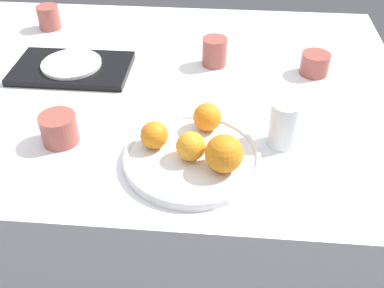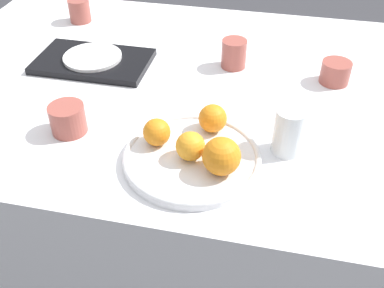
{
  "view_description": "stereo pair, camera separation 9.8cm",
  "coord_description": "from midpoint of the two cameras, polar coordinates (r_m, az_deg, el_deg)",
  "views": [
    {
      "loc": [
        0.22,
        -1.09,
        1.43
      ],
      "look_at": [
        0.16,
        -0.33,
        0.81
      ],
      "focal_mm": 42.0,
      "sensor_mm": 36.0,
      "label": 1
    },
    {
      "loc": [
        0.32,
        -1.08,
        1.43
      ],
      "look_at": [
        0.16,
        -0.33,
        0.81
      ],
      "focal_mm": 42.0,
      "sensor_mm": 36.0,
      "label": 2
    }
  ],
  "objects": [
    {
      "name": "orange_2",
      "position": [
        1.02,
        -1.76,
        1.41
      ],
      "size": [
        0.06,
        0.06,
        0.06
      ],
      "color": "orange",
      "rests_on": "fruit_platter"
    },
    {
      "name": "cup_1",
      "position": [
        1.36,
        7.45,
        11.25
      ],
      "size": [
        0.07,
        0.07,
        0.08
      ],
      "color": "#9E4C42",
      "rests_on": "table"
    },
    {
      "name": "table",
      "position": [
        1.53,
        -1.28,
        -4.07
      ],
      "size": [
        1.46,
        1.08,
        0.76
      ],
      "color": "white",
      "rests_on": "ground_plane"
    },
    {
      "name": "serving_tray",
      "position": [
        1.4,
        -10.46,
        10.21
      ],
      "size": [
        0.34,
        0.21,
        0.02
      ],
      "color": "black",
      "rests_on": "table"
    },
    {
      "name": "water_glass",
      "position": [
        1.04,
        14.84,
        1.46
      ],
      "size": [
        0.07,
        0.07,
        0.11
      ],
      "color": "silver",
      "rests_on": "table"
    },
    {
      "name": "cup_3",
      "position": [
        1.11,
        -13.08,
        3.02
      ],
      "size": [
        0.09,
        0.09,
        0.07
      ],
      "color": "#9E4C42",
      "rests_on": "table"
    },
    {
      "name": "cup_2",
      "position": [
        1.68,
        -12.43,
        16.17
      ],
      "size": [
        0.07,
        0.07,
        0.08
      ],
      "color": "#9E4C42",
      "rests_on": "table"
    },
    {
      "name": "side_plate",
      "position": [
        1.39,
        -10.53,
        10.75
      ],
      "size": [
        0.17,
        0.17,
        0.01
      ],
      "color": "white",
      "rests_on": "serving_tray"
    },
    {
      "name": "orange_0",
      "position": [
        1.06,
        5.3,
        3.16
      ],
      "size": [
        0.07,
        0.07,
        0.07
      ],
      "color": "orange",
      "rests_on": "fruit_platter"
    },
    {
      "name": "fruit_platter",
      "position": [
        1.01,
        2.79,
        -1.81
      ],
      "size": [
        0.31,
        0.31,
        0.02
      ],
      "color": "silver",
      "rests_on": "table"
    },
    {
      "name": "cup_0",
      "position": [
        1.35,
        19.78,
        8.5
      ],
      "size": [
        0.08,
        0.08,
        0.06
      ],
      "color": "#9E4C42",
      "rests_on": "table"
    },
    {
      "name": "orange_3",
      "position": [
        0.95,
        6.74,
        -1.67
      ],
      "size": [
        0.08,
        0.08,
        0.08
      ],
      "color": "orange",
      "rests_on": "fruit_platter"
    },
    {
      "name": "orange_1",
      "position": [
        0.98,
        2.67,
        -0.39
      ],
      "size": [
        0.07,
        0.07,
        0.07
      ],
      "color": "orange",
      "rests_on": "fruit_platter"
    },
    {
      "name": "ground_plane",
      "position": [
        1.81,
        -1.11,
        -12.83
      ],
      "size": [
        12.0,
        12.0,
        0.0
      ],
      "primitive_type": "plane",
      "color": "#38383D"
    }
  ]
}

